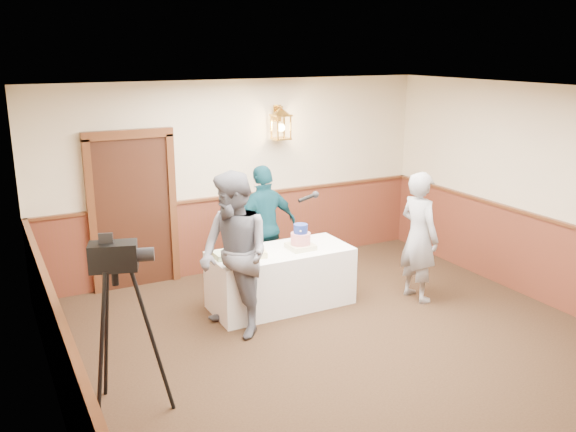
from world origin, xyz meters
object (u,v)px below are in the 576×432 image
(tiered_cake, at_px, (301,239))
(sheet_cake_yellow, at_px, (250,253))
(interviewer, at_px, (235,255))
(tv_camera_rig, at_px, (120,340))
(assistant_p, at_px, (265,227))
(baker, at_px, (419,237))
(sheet_cake_green, at_px, (226,255))
(display_table, at_px, (281,278))

(tiered_cake, distance_m, sheet_cake_yellow, 0.69)
(interviewer, distance_m, tv_camera_rig, 1.88)
(sheet_cake_yellow, bearing_deg, tv_camera_rig, -142.19)
(interviewer, relative_size, assistant_p, 1.11)
(baker, bearing_deg, sheet_cake_green, 70.01)
(interviewer, distance_m, assistant_p, 1.50)
(tiered_cake, bearing_deg, sheet_cake_yellow, 177.51)
(interviewer, bearing_deg, tv_camera_rig, -69.31)
(sheet_cake_yellow, xyz_separation_m, sheet_cake_green, (-0.28, 0.09, -0.00))
(sheet_cake_green, relative_size, tv_camera_rig, 0.19)
(tiered_cake, height_order, baker, baker)
(display_table, xyz_separation_m, tv_camera_rig, (-2.35, -1.52, 0.36))
(interviewer, relative_size, tv_camera_rig, 1.17)
(tiered_cake, bearing_deg, baker, -21.18)
(interviewer, bearing_deg, assistant_p, 127.79)
(assistant_p, bearing_deg, baker, 132.41)
(tiered_cake, distance_m, tv_camera_rig, 2.99)
(display_table, distance_m, tiered_cake, 0.57)
(sheet_cake_green, xyz_separation_m, baker, (2.41, -0.68, 0.07))
(interviewer, bearing_deg, sheet_cake_green, 154.66)
(tiered_cake, relative_size, tv_camera_rig, 0.20)
(display_table, height_order, tiered_cake, tiered_cake)
(display_table, relative_size, sheet_cake_green, 5.84)
(sheet_cake_yellow, relative_size, tv_camera_rig, 0.23)
(baker, xyz_separation_m, tv_camera_rig, (-4.05, -0.90, -0.12))
(sheet_cake_yellow, height_order, tv_camera_rig, tv_camera_rig)
(display_table, distance_m, interviewer, 1.11)
(interviewer, xyz_separation_m, assistant_p, (0.93, 1.17, -0.10))
(sheet_cake_yellow, bearing_deg, interviewer, -131.72)
(display_table, bearing_deg, assistant_p, 81.46)
(interviewer, xyz_separation_m, baker, (2.52, -0.16, -0.10))
(sheet_cake_green, height_order, interviewer, interviewer)
(tiered_cake, height_order, tv_camera_rig, tv_camera_rig)
(sheet_cake_green, distance_m, assistant_p, 1.04)
(tiered_cake, height_order, assistant_p, assistant_p)
(display_table, bearing_deg, sheet_cake_yellow, -175.80)
(display_table, distance_m, sheet_cake_green, 0.83)
(tiered_cake, relative_size, sheet_cake_yellow, 0.88)
(sheet_cake_yellow, xyz_separation_m, assistant_p, (0.54, 0.74, 0.07))
(sheet_cake_yellow, height_order, sheet_cake_green, sheet_cake_yellow)
(baker, relative_size, tv_camera_rig, 1.05)
(display_table, bearing_deg, baker, -20.12)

